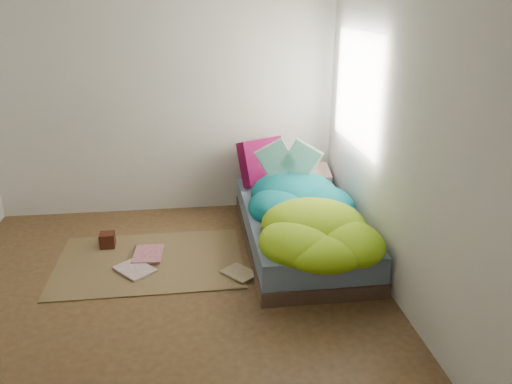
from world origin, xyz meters
TOP-DOWN VIEW (x-y plane):
  - ground at (0.00, 0.00)m, footprint 3.50×3.50m
  - room_walls at (0.01, 0.01)m, footprint 3.54×3.54m
  - bed at (1.22, 0.72)m, footprint 1.00×2.00m
  - duvet at (1.22, 0.50)m, footprint 0.96×1.84m
  - rug at (-0.15, 0.55)m, footprint 1.60×1.10m
  - pillow_floral at (1.42, 1.53)m, footprint 0.59×0.39m
  - pillow_magenta at (0.98, 1.50)m, footprint 0.49×0.34m
  - open_book at (1.16, 1.04)m, footprint 0.51×0.21m
  - wooden_box at (-0.55, 0.88)m, footprint 0.14×0.14m
  - floor_book_a at (-0.35, 0.31)m, footprint 0.39×0.40m
  - floor_book_b at (-0.30, 0.64)m, footprint 0.28×0.36m
  - floor_book_c at (0.53, 0.16)m, footprint 0.33×0.34m

SIDE VIEW (x-z plane):
  - ground at x=0.00m, z-range 0.00..0.00m
  - rug at x=-0.15m, z-range 0.00..0.01m
  - floor_book_c at x=0.53m, z-range 0.01..0.03m
  - floor_book_a at x=-0.35m, z-range 0.01..0.04m
  - floor_book_b at x=-0.30m, z-range 0.01..0.04m
  - wooden_box at x=-0.55m, z-range 0.01..0.15m
  - bed at x=1.22m, z-range 0.00..0.34m
  - pillow_floral at x=1.42m, z-range 0.34..0.47m
  - duvet at x=1.22m, z-range 0.34..0.68m
  - pillow_magenta at x=0.98m, z-range 0.34..0.81m
  - open_book at x=1.16m, z-range 0.68..0.98m
  - room_walls at x=0.01m, z-range 0.32..2.94m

